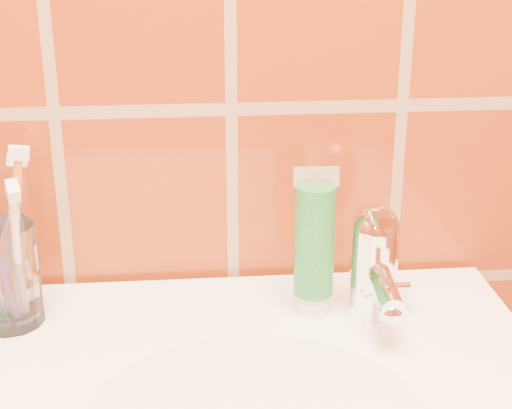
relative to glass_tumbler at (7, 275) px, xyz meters
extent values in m
cylinder|color=white|center=(0.00, 0.00, 0.00)|extent=(0.07, 0.07, 0.11)
cylinder|color=white|center=(0.30, -0.01, -0.04)|extent=(0.03, 0.03, 0.02)
cylinder|color=#1B7325|center=(0.30, -0.01, 0.03)|extent=(0.04, 0.04, 0.12)
cube|color=beige|center=(0.30, -0.01, 0.10)|extent=(0.04, 0.01, 0.02)
cylinder|color=white|center=(0.36, -0.02, -0.01)|extent=(0.05, 0.05, 0.09)
sphere|color=white|center=(0.36, -0.02, 0.04)|extent=(0.05, 0.05, 0.05)
cylinder|color=white|center=(0.36, -0.05, 0.00)|extent=(0.02, 0.09, 0.03)
cube|color=white|center=(0.36, -0.03, 0.06)|extent=(0.02, 0.06, 0.01)
camera|label=1|loc=(0.18, -0.71, 0.35)|focal=55.00mm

